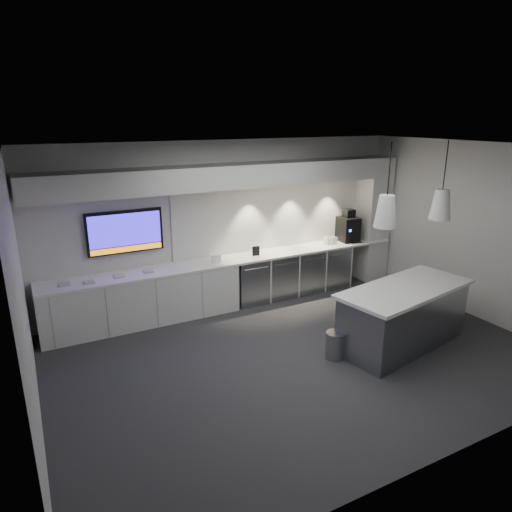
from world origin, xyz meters
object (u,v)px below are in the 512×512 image
wall_tv (125,232)px  bin (335,345)px  island (403,316)px  coffee_machine (348,228)px

wall_tv → bin: (2.32, -2.75, -1.36)m
wall_tv → island: 4.65m
island → coffee_machine: 2.92m
coffee_machine → wall_tv: bearing=-178.2°
wall_tv → bin: bearing=-49.8°
island → coffee_machine: (1.00, 2.65, 0.69)m
wall_tv → bin: size_ratio=3.15×
island → wall_tv: bearing=129.8°
bin → island: bearing=-7.3°
wall_tv → coffee_machine: 4.50m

